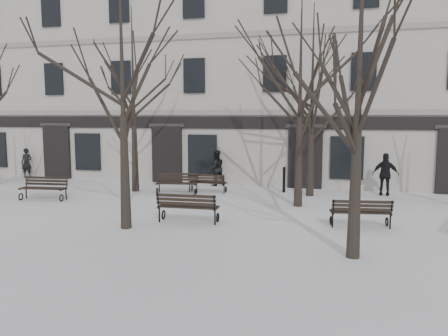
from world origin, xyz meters
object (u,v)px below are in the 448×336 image
(tree_1, at_px, (122,57))
(bench_3, at_px, (177,183))
(bench_4, at_px, (207,182))
(bench_1, at_px, (188,206))
(tree_2, at_px, (361,40))
(bench_0, at_px, (44,187))
(bench_2, at_px, (361,212))

(tree_1, relative_size, bench_3, 4.41)
(tree_1, height_order, bench_4, tree_1)
(bench_3, bearing_deg, bench_1, -73.27)
(tree_2, bearing_deg, bench_4, 128.03)
(bench_0, relative_size, bench_1, 0.97)
(bench_3, bearing_deg, bench_4, 19.29)
(bench_1, distance_m, bench_3, 5.36)
(tree_1, relative_size, bench_4, 4.82)
(bench_1, bearing_deg, tree_1, 32.37)
(tree_1, distance_m, bench_3, 7.63)
(bench_0, bearing_deg, tree_2, -26.30)
(tree_2, distance_m, bench_3, 11.23)
(tree_2, bearing_deg, bench_3, 135.48)
(tree_2, relative_size, bench_4, 4.83)
(bench_4, bearing_deg, tree_1, 84.20)
(tree_2, height_order, bench_2, tree_2)
(bench_1, relative_size, bench_3, 1.06)
(tree_1, xyz_separation_m, tree_2, (6.67, -1.14, 0.01))
(tree_1, bearing_deg, tree_2, -9.72)
(tree_2, height_order, bench_1, tree_2)
(tree_1, distance_m, bench_0, 7.84)
(tree_2, relative_size, bench_3, 4.42)
(bench_2, height_order, bench_3, bench_2)
(bench_1, bearing_deg, tree_2, 153.02)
(bench_3, distance_m, bench_4, 1.35)
(bench_3, bearing_deg, tree_2, -52.23)
(bench_0, distance_m, bench_1, 7.33)
(tree_2, xyz_separation_m, bench_1, (-5.06, 2.27, -4.63))
(bench_0, height_order, bench_1, bench_1)
(bench_2, bearing_deg, bench_3, -37.45)
(tree_2, distance_m, bench_4, 10.93)
(bench_1, xyz_separation_m, bench_2, (5.36, 0.76, -0.04))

